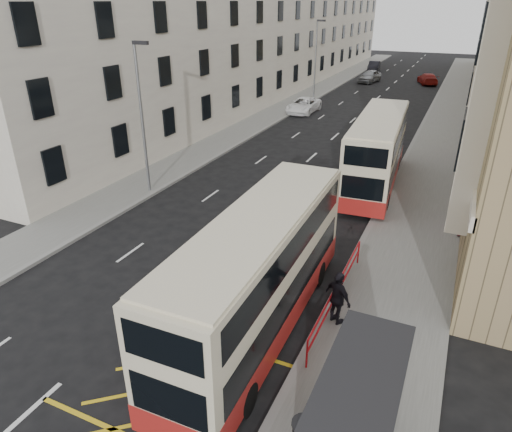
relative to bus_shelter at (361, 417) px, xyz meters
The scene contains 19 objects.
ground 8.62m from the bus_shelter, behind, with size 200.00×200.00×0.00m, color black.
pavement_right 30.46m from the bus_shelter, 90.65° to the left, with size 4.00×120.00×0.15m, color slate.
pavement_left 34.34m from the bus_shelter, 117.53° to the left, with size 3.00×120.00×0.15m, color slate.
kerb_right 30.55m from the bus_shelter, 94.41° to the left, with size 0.25×120.00×0.15m, color gray.
kerb_left 33.67m from the bus_shelter, 115.26° to the left, with size 0.25×120.00×0.15m, color gray.
road_markings 46.20m from the bus_shelter, 100.42° to the left, with size 10.00×110.00×0.01m, color silver, non-canonical shape.
terrace_left 50.98m from the bus_shelter, 115.38° to the left, with size 9.18×79.00×13.25m.
bus_shelter is the anchor object (origin of this frame).
guard_railing 6.61m from the bus_shelter, 108.82° to the left, with size 0.06×6.56×1.01m.
street_lamp_near 19.38m from the bus_shelter, 139.86° to the left, with size 0.93×0.18×8.00m.
street_lamp_far 44.94m from the bus_shelter, 109.12° to the left, with size 0.93×0.18×8.00m.
double_decker_front 5.87m from the bus_shelter, 135.34° to the left, with size 2.57×10.46×4.15m.
double_decker_rear 19.02m from the bus_shelter, 100.13° to the left, with size 3.11×10.57×4.16m.
pedestrian_near 2.31m from the bus_shelter, 111.47° to the left, with size 0.59×0.39×1.61m, color black.
pedestrian_far 5.71m from the bus_shelter, 109.38° to the left, with size 1.13×0.47×1.93m, color black.
white_van 38.04m from the bus_shelter, 110.87° to the left, with size 2.31×5.01×1.39m, color white.
car_silver 57.61m from the bus_shelter, 101.53° to the left, with size 1.89×4.70×1.60m, color #95989C.
car_dark 68.32m from the bus_shelter, 101.03° to the left, with size 1.59×4.57×1.51m, color black.
car_red 58.28m from the bus_shelter, 94.25° to the left, with size 1.93×4.75×1.38m, color maroon.
Camera 1 is at (9.16, -7.43, 9.94)m, focal length 32.00 mm.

